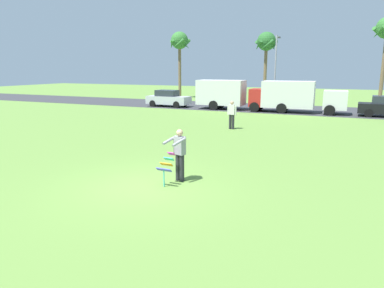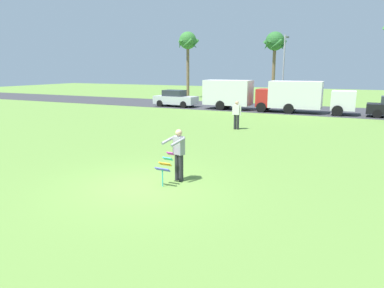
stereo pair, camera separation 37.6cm
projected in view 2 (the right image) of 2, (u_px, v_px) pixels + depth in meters
The scene contains 11 objects.
ground_plane at pixel (142, 186), 11.18m from camera, with size 120.00×120.00×0.00m, color olive.
road_strip at pixel (286, 109), 32.24m from camera, with size 120.00×8.00×0.01m, color #38383D.
person_kite_flyer at pixel (178, 153), 11.53m from camera, with size 0.69×0.76×1.73m.
kite_held at pixel (165, 165), 11.15m from camera, with size 0.52×0.64×1.03m.
parked_car_silver at pixel (175, 99), 34.24m from camera, with size 4.25×1.93×1.60m.
parked_truck_red_cab at pixel (237, 94), 31.49m from camera, with size 6.72×2.16×2.62m.
parked_truck_white_box at pixel (306, 96), 29.00m from camera, with size 6.75×2.23×2.62m.
palm_tree_left_near at pixel (188, 43), 43.19m from camera, with size 2.58×2.71×8.05m.
palm_tree_right_near at pixel (275, 44), 39.74m from camera, with size 2.58×2.71×7.71m.
streetlight_pole at pixel (284, 65), 36.50m from camera, with size 0.24×1.65×7.00m.
person_walker_near at pixel (237, 114), 21.39m from camera, with size 0.57×0.22×1.73m.
Camera 2 is at (6.00, -8.94, 3.66)m, focal length 32.97 mm.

